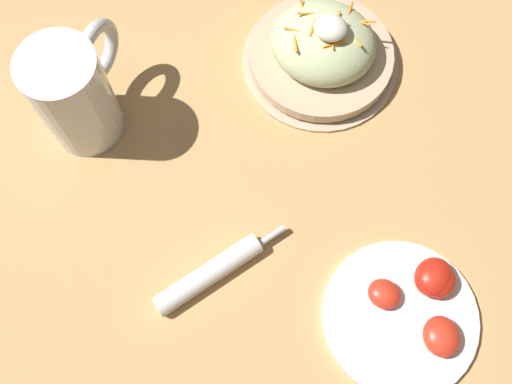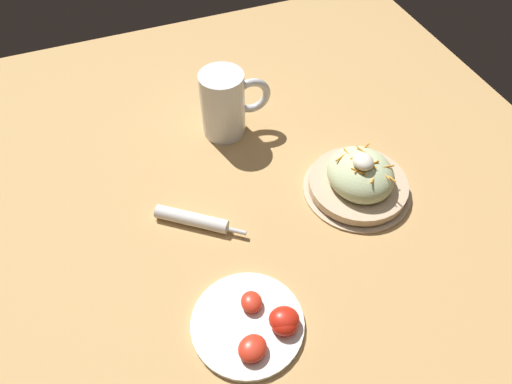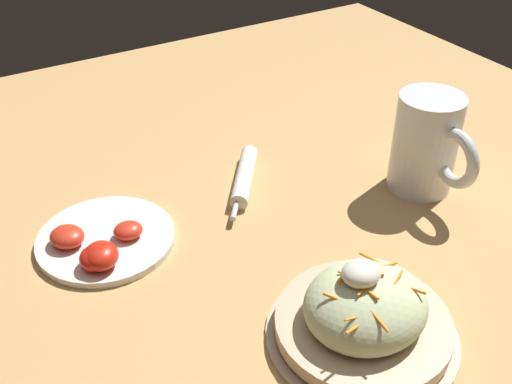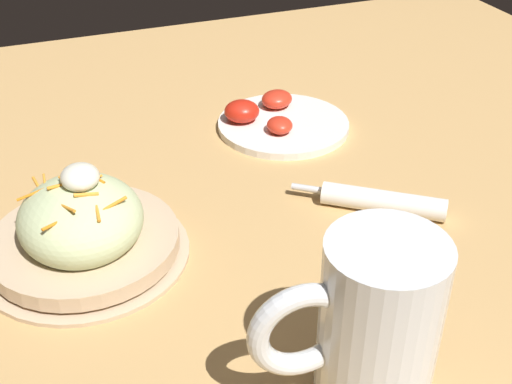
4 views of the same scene
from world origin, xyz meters
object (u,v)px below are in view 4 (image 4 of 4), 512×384
at_px(salad_plate, 83,230).
at_px(napkin_roll, 380,199).
at_px(tomato_plate, 274,120).
at_px(beer_mug, 374,331).

distance_m(salad_plate, napkin_roll, 0.34).
relative_size(salad_plate, napkin_roll, 1.43).
xyz_separation_m(salad_plate, napkin_roll, (-0.04, -0.34, -0.02)).
relative_size(salad_plate, tomato_plate, 1.17).
height_order(beer_mug, napkin_roll, beer_mug).
xyz_separation_m(beer_mug, tomato_plate, (0.47, -0.11, -0.06)).
relative_size(beer_mug, napkin_roll, 1.02).
height_order(salad_plate, napkin_roll, salad_plate).
bearing_deg(salad_plate, napkin_roll, -96.11).
xyz_separation_m(salad_plate, tomato_plate, (0.20, -0.30, -0.02)).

